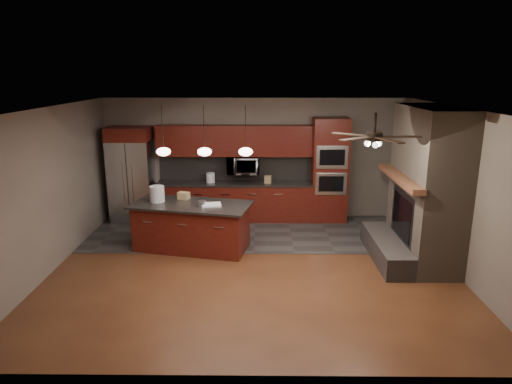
{
  "coord_description": "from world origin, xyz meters",
  "views": [
    {
      "loc": [
        0.13,
        -7.51,
        3.38
      ],
      "look_at": [
        0.04,
        0.6,
        1.23
      ],
      "focal_mm": 32.0,
      "sensor_mm": 36.0,
      "label": 1
    }
  ],
  "objects_px": {
    "oven_tower": "(329,170)",
    "refrigerator": "(132,175)",
    "paint_tray": "(211,205)",
    "cardboard_box": "(184,196)",
    "white_bucket": "(157,194)",
    "kitchen_island": "(192,226)",
    "paint_can": "(202,204)",
    "counter_box": "(268,179)",
    "microwave": "(243,165)",
    "counter_bucket": "(211,178)"
  },
  "relations": [
    {
      "from": "paint_tray",
      "to": "cardboard_box",
      "type": "relative_size",
      "value": 1.68
    },
    {
      "from": "kitchen_island",
      "to": "counter_box",
      "type": "xyz_separation_m",
      "value": [
        1.51,
        1.78,
        0.52
      ]
    },
    {
      "from": "kitchen_island",
      "to": "paint_can",
      "type": "distance_m",
      "value": 0.58
    },
    {
      "from": "paint_tray",
      "to": "microwave",
      "type": "bearing_deg",
      "value": 65.32
    },
    {
      "from": "paint_can",
      "to": "paint_tray",
      "type": "relative_size",
      "value": 0.43
    },
    {
      "from": "paint_tray",
      "to": "counter_box",
      "type": "relative_size",
      "value": 2.1
    },
    {
      "from": "refrigerator",
      "to": "white_bucket",
      "type": "bearing_deg",
      "value": -59.77
    },
    {
      "from": "refrigerator",
      "to": "counter_box",
      "type": "distance_m",
      "value": 3.12
    },
    {
      "from": "oven_tower",
      "to": "kitchen_island",
      "type": "relative_size",
      "value": 0.98
    },
    {
      "from": "counter_box",
      "to": "counter_bucket",
      "type": "bearing_deg",
      "value": -169.22
    },
    {
      "from": "counter_box",
      "to": "oven_tower",
      "type": "bearing_deg",
      "value": 14.67
    },
    {
      "from": "refrigerator",
      "to": "counter_box",
      "type": "height_order",
      "value": "refrigerator"
    },
    {
      "from": "oven_tower",
      "to": "white_bucket",
      "type": "distance_m",
      "value": 3.96
    },
    {
      "from": "paint_can",
      "to": "cardboard_box",
      "type": "bearing_deg",
      "value": 130.47
    },
    {
      "from": "kitchen_island",
      "to": "counter_box",
      "type": "height_order",
      "value": "counter_box"
    },
    {
      "from": "counter_bucket",
      "to": "kitchen_island",
      "type": "bearing_deg",
      "value": -95.82
    },
    {
      "from": "kitchen_island",
      "to": "counter_bucket",
      "type": "xyz_separation_m",
      "value": [
        0.19,
        1.83,
        0.55
      ]
    },
    {
      "from": "oven_tower",
      "to": "paint_can",
      "type": "distance_m",
      "value": 3.34
    },
    {
      "from": "cardboard_box",
      "to": "microwave",
      "type": "bearing_deg",
      "value": 73.59
    },
    {
      "from": "kitchen_island",
      "to": "paint_can",
      "type": "relative_size",
      "value": 15.65
    },
    {
      "from": "refrigerator",
      "to": "paint_tray",
      "type": "bearing_deg",
      "value": -42.83
    },
    {
      "from": "oven_tower",
      "to": "cardboard_box",
      "type": "relative_size",
      "value": 11.08
    },
    {
      "from": "counter_box",
      "to": "paint_can",
      "type": "bearing_deg",
      "value": -110.31
    },
    {
      "from": "refrigerator",
      "to": "white_bucket",
      "type": "height_order",
      "value": "refrigerator"
    },
    {
      "from": "paint_tray",
      "to": "counter_bucket",
      "type": "xyz_separation_m",
      "value": [
        -0.22,
        1.95,
        0.07
      ]
    },
    {
      "from": "kitchen_island",
      "to": "microwave",
      "type": "bearing_deg",
      "value": 75.49
    },
    {
      "from": "kitchen_island",
      "to": "white_bucket",
      "type": "xyz_separation_m",
      "value": [
        -0.67,
        0.14,
        0.61
      ]
    },
    {
      "from": "paint_can",
      "to": "counter_box",
      "type": "height_order",
      "value": "counter_box"
    },
    {
      "from": "microwave",
      "to": "refrigerator",
      "type": "bearing_deg",
      "value": -177.06
    },
    {
      "from": "paint_tray",
      "to": "counter_box",
      "type": "distance_m",
      "value": 2.2
    },
    {
      "from": "white_bucket",
      "to": "refrigerator",
      "type": "bearing_deg",
      "value": 120.23
    },
    {
      "from": "cardboard_box",
      "to": "counter_box",
      "type": "bearing_deg",
      "value": 60.09
    },
    {
      "from": "refrigerator",
      "to": "cardboard_box",
      "type": "xyz_separation_m",
      "value": [
        1.42,
        -1.41,
        -0.1
      ]
    },
    {
      "from": "kitchen_island",
      "to": "paint_tray",
      "type": "distance_m",
      "value": 0.64
    },
    {
      "from": "white_bucket",
      "to": "cardboard_box",
      "type": "bearing_deg",
      "value": 22.61
    },
    {
      "from": "refrigerator",
      "to": "kitchen_island",
      "type": "distance_m",
      "value": 2.46
    },
    {
      "from": "microwave",
      "to": "counter_box",
      "type": "xyz_separation_m",
      "value": [
        0.57,
        -0.1,
        -0.31
      ]
    },
    {
      "from": "paint_can",
      "to": "counter_box",
      "type": "distance_m",
      "value": 2.32
    },
    {
      "from": "kitchen_island",
      "to": "paint_tray",
      "type": "relative_size",
      "value": 6.75
    },
    {
      "from": "oven_tower",
      "to": "refrigerator",
      "type": "height_order",
      "value": "oven_tower"
    },
    {
      "from": "counter_box",
      "to": "refrigerator",
      "type": "bearing_deg",
      "value": -166.49
    },
    {
      "from": "counter_bucket",
      "to": "counter_box",
      "type": "distance_m",
      "value": 1.33
    },
    {
      "from": "white_bucket",
      "to": "counter_bucket",
      "type": "height_order",
      "value": "white_bucket"
    },
    {
      "from": "microwave",
      "to": "paint_tray",
      "type": "distance_m",
      "value": 2.1
    },
    {
      "from": "paint_tray",
      "to": "paint_can",
      "type": "bearing_deg",
      "value": -176.58
    },
    {
      "from": "oven_tower",
      "to": "counter_bucket",
      "type": "height_order",
      "value": "oven_tower"
    },
    {
      "from": "paint_tray",
      "to": "refrigerator",
      "type": "bearing_deg",
      "value": 127.37
    },
    {
      "from": "paint_tray",
      "to": "cardboard_box",
      "type": "distance_m",
      "value": 0.76
    },
    {
      "from": "cardboard_box",
      "to": "paint_tray",
      "type": "bearing_deg",
      "value": -17.89
    },
    {
      "from": "refrigerator",
      "to": "counter_box",
      "type": "xyz_separation_m",
      "value": [
        3.12,
        0.03,
        -0.1
      ]
    }
  ]
}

